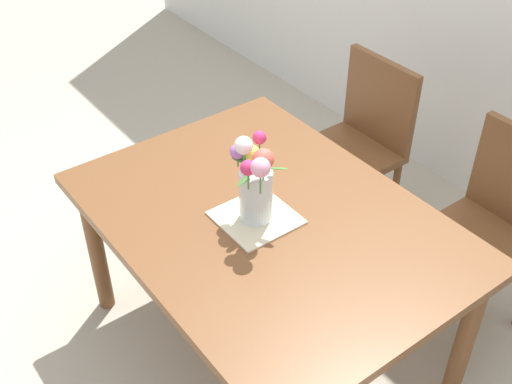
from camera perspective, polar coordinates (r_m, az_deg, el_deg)
ground_plane at (r=2.81m, az=0.91°, el=-13.51°), size 12.00×12.00×0.00m
dining_table at (r=2.35m, az=1.06°, el=-3.84°), size 1.41×1.03×0.72m
chair_left at (r=3.12m, az=9.24°, el=4.75°), size 0.42×0.42×0.90m
chair_right at (r=2.75m, az=20.50°, el=-2.57°), size 0.42×0.42×0.90m
placemat at (r=2.28m, az=0.00°, el=-2.30°), size 0.26×0.26×0.01m
flower_vase at (r=2.18m, az=-0.08°, el=0.98°), size 0.23×0.19×0.32m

